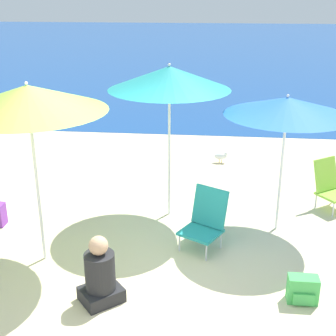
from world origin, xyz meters
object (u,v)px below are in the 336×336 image
Objects in this scene: beach_umbrella_lime at (28,98)px; seagull at (221,156)px; beach_chair_teal at (205,219)px; beach_chair_lime at (329,184)px; beach_umbrella_blue at (287,106)px; backpack_green at (303,290)px; person_seated_near at (100,276)px; beach_umbrella_teal at (169,78)px.

beach_umbrella_lime is 8.66× the size of seagull.
seagull is (0.23, 3.36, -0.27)m from beach_chair_teal.
beach_umbrella_blue is at bearing -173.60° from beach_chair_lime.
beach_umbrella_blue is 1.87m from beach_chair_teal.
backpack_green is (0.10, -1.73, -1.69)m from beach_umbrella_blue.
person_seated_near is (-1.13, -1.33, -0.08)m from beach_chair_teal.
beach_umbrella_teal is 3.10m from beach_chair_lime.
seagull is at bearing 123.77° from person_seated_near.
beach_umbrella_blue is 2.45× the size of person_seated_near.
beach_umbrella_blue is at bearing 59.99° from beach_chair_teal.
beach_chair_teal is 1.75m from person_seated_near.
backpack_green is at bearing -143.28° from beach_chair_lime.
beach_chair_teal is 2.43× the size of backpack_green.
seagull is at bearing 95.77° from beach_chair_lime.
person_seated_near reaches higher than backpack_green.
beach_chair_teal is at bearing 135.44° from backpack_green.
beach_chair_teal is (2.08, 0.53, -1.72)m from beach_umbrella_lime.
beach_umbrella_teal is (1.49, 1.47, 0.00)m from beach_umbrella_lime.
person_seated_near is at bearing -174.59° from backpack_green.
person_seated_near is at bearing -39.91° from beach_umbrella_lime.
beach_umbrella_teal is 2.86× the size of beach_chair_teal.
beach_chair_teal reaches higher than seagull.
backpack_green is (1.13, -1.11, -0.26)m from beach_chair_teal.
person_seated_near is (-3.06, -2.76, -0.08)m from beach_chair_lime.
beach_chair_lime is 4.12m from person_seated_near.
person_seated_near is (-0.54, -2.26, -1.81)m from beach_umbrella_teal.
beach_umbrella_lime is at bearing -135.50° from beach_umbrella_teal.
backpack_green reaches higher than seagull.
beach_chair_teal is 1.02× the size of beach_chair_lime.
beach_umbrella_teal reaches higher than backpack_green.
beach_chair_teal is (-1.03, -0.62, -1.43)m from beach_umbrella_blue.
beach_chair_lime is 2.58m from seagull.
beach_chair_lime is (4.01, 1.97, -1.73)m from beach_umbrella_lime.
beach_umbrella_blue reaches higher than seagull.
beach_umbrella_blue is at bearing 93.16° from backpack_green.
beach_umbrella_lime is 3.81m from backpack_green.
beach_chair_teal is 3.05× the size of seagull.
beach_umbrella_lime is (-3.11, -1.15, 0.29)m from beach_umbrella_blue.
person_seated_near is 3.04× the size of seagull.
beach_umbrella_teal is at bearing -108.62° from seagull.
person_seated_near is at bearing -173.76° from beach_chair_lime.
beach_umbrella_lime is 2.09m from beach_umbrella_teal.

